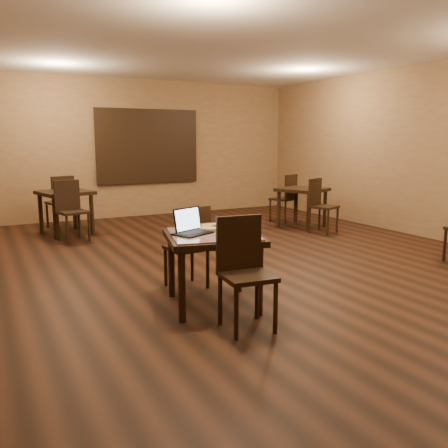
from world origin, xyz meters
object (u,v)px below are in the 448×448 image
tiled_table (213,243)px  other_table_b_chair_near (70,207)px  chair_main_far (190,243)px  other_table_a_chair_far (286,195)px  other_table_a (302,195)px  other_table_b_chair_far (61,199)px  other_table_b (65,198)px  laptop (190,227)px  other_table_a_chair_near (320,202)px  chair_main_near (243,265)px  pizza_pan (213,228)px

tiled_table → other_table_b_chair_near: bearing=113.9°
chair_main_far → other_table_a_chair_far: (3.57, 3.21, 0.02)m
other_table_a → chair_main_far: bearing=-166.7°
other_table_a → other_table_b_chair_far: 4.67m
other_table_a → other_table_b: other_table_b is taller
chair_main_far → other_table_b_chair_near: size_ratio=0.95×
laptop → other_table_a: bearing=16.8°
chair_main_far → other_table_a_chair_near: 4.05m
chair_main_near → pizza_pan: size_ratio=2.81×
laptop → other_table_a_chair_near: bearing=11.4°
chair_main_far → other_table_a: size_ratio=0.90×
tiled_table → other_table_b_chair_far: other_table_b_chair_far is taller
chair_main_near → other_table_a_chair_far: chair_main_near is taller
other_table_a_chair_far → other_table_b: bearing=-34.0°
other_table_b_chair_near → other_table_a: bearing=-24.0°
other_table_b → other_table_b_chair_near: (-0.02, -0.60, -0.08)m
pizza_pan → tiled_table: bearing=-116.6°
chair_main_near → other_table_b_chair_far: other_table_b_chair_far is taller
other_table_a_chair_near → other_table_b: 4.65m
other_table_a_chair_far → other_table_b: (-4.27, 0.81, 0.09)m
chair_main_near → pizza_pan: bearing=88.4°
laptop → other_table_b: laptop is taller
laptop → other_table_b_chair_near: other_table_b_chair_near is taller
chair_main_near → other_table_b: (-0.70, 5.25, 0.08)m
other_table_a_chair_near → other_table_b_chair_near: (-4.22, 1.39, 0.02)m
chair_main_far → other_table_b_chair_near: other_table_b_chair_near is taller
tiled_table → other_table_a_chair_far: other_table_a_chair_far is taller
tiled_table → other_table_b_chair_far: size_ratio=1.09×
chair_main_near → other_table_a: size_ratio=0.94×
chair_main_near → chair_main_far: size_ratio=1.05×
chair_main_near → other_table_b: bearing=103.5°
pizza_pan → other_table_a: 4.55m
other_table_a_chair_near → other_table_b_chair_far: 4.92m
other_table_a → other_table_b_chair_near: (-4.26, 0.80, -0.06)m
pizza_pan → other_table_b_chair_near: (-0.83, 3.80, -0.19)m
tiled_table → other_table_a: size_ratio=1.03×
pizza_pan → laptop: bearing=-157.7°
other_table_a_chair_far → other_table_b_chair_near: size_ratio=0.97×
other_table_a_chair_far → pizza_pan: bearing=22.8°
other_table_b_chair_far → tiled_table: bearing=84.0°
laptop → other_table_b_chair_far: 5.16m
laptop → pizza_pan: (0.32, 0.13, -0.06)m
pizza_pan → other_table_a_chair_near: 4.17m
chair_main_near → chair_main_far: (0.00, 1.23, -0.03)m
chair_main_far → laptop: 0.62m
other_table_a_chair_far → other_table_b_chair_far: 4.48m
other_table_b_chair_near → chair_main_near: bearing=-94.5°
other_table_b → other_table_b_chair_far: size_ratio=0.99×
other_table_a_chair_far → other_table_b_chair_far: size_ratio=0.97×
laptop → other_table_a_chair_far: (3.78, 3.72, -0.27)m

